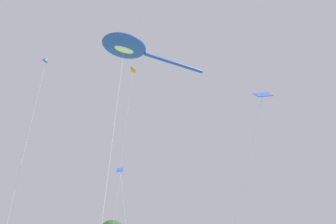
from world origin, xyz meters
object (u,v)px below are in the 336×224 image
Objects in this scene: small_kite_diamond_red at (133,72)px; small_kite_tiny_distant at (121,178)px; small_kite_delta_white at (46,60)px; big_show_kite at (127,47)px; small_kite_stunt_black at (262,100)px.

small_kite_tiny_distant is at bearing 14.47° from small_kite_diamond_red.
small_kite_delta_white is at bearing -136.14° from small_kite_tiny_distant.
big_show_kite is 2.80× the size of small_kite_tiny_distant.
small_kite_stunt_black is 0.52× the size of small_kite_diamond_red.
small_kite_tiny_distant is at bearing -110.86° from small_kite_stunt_black.
small_kite_diamond_red reaches higher than big_show_kite.
small_kite_stunt_black is at bearing 61.13° from small_kite_tiny_distant.
small_kite_delta_white is 3.28× the size of small_kite_tiny_distant.
small_kite_stunt_black is 26.70m from small_kite_delta_white.
small_kite_stunt_black is 0.50× the size of small_kite_delta_white.
small_kite_stunt_black is (3.32, -10.81, -8.76)m from big_show_kite.
small_kite_stunt_black is 19.14m from small_kite_diamond_red.
big_show_kite is 0.85× the size of small_kite_delta_white.
small_kite_diamond_red reaches higher than small_kite_tiny_distant.
big_show_kite reaches higher than small_kite_stunt_black.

